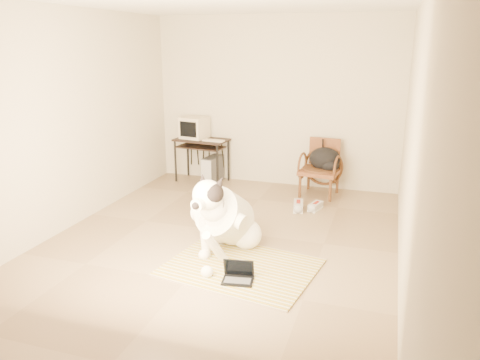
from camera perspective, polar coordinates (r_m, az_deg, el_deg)
The scene contains 17 objects.
floor at distance 5.87m, azimuth -1.25°, elevation -6.33°, with size 4.50×4.50×0.00m, color #8B7355.
ceiling at distance 5.44m, azimuth -1.43°, elevation 20.94°, with size 4.50×4.50×0.00m, color white.
wall_back at distance 7.63m, azimuth 4.34°, elevation 9.43°, with size 4.50×4.50×0.00m, color beige.
wall_front at distance 3.50m, azimuth -13.61°, elevation 0.73°, with size 4.50×4.50×0.00m, color beige.
wall_left at distance 6.44m, azimuth -18.53°, elevation 7.34°, with size 4.50×4.50×0.00m, color beige.
wall_right at distance 5.20m, azimuth 20.05°, elevation 5.22°, with size 4.50×4.50×0.00m, color beige.
rug at distance 4.98m, azimuth 0.05°, elevation -10.60°, with size 1.67×1.37×0.02m.
dog at distance 5.19m, azimuth -1.85°, elevation -4.76°, with size 0.68×1.42×1.01m.
laptop at distance 4.69m, azimuth -0.23°, elevation -11.53°, with size 0.33×0.26×0.21m.
computer_desk at distance 7.86m, azimuth -4.74°, elevation 4.25°, with size 0.92×0.58×0.73m.
crt_monitor at distance 7.91m, azimuth -5.59°, elevation 6.38°, with size 0.46×0.44×0.36m.
desk_keyboard at distance 7.65m, azimuth -3.26°, elevation 4.83°, with size 0.36×0.13×0.02m, color beige.
pc_tower at distance 7.89m, azimuth -3.35°, elevation 1.29°, with size 0.25×0.49×0.44m.
rattan_chair at distance 7.28m, azimuth 9.80°, elevation 1.51°, with size 0.62×0.60×0.85m.
backpack at distance 7.24m, azimuth 10.40°, elevation 2.43°, with size 0.47×0.41×0.35m.
sneaker_left at distance 6.66m, azimuth 7.12°, elevation -3.19°, with size 0.19×0.35×0.12m.
sneaker_right at distance 6.69m, azimuth 9.19°, elevation -3.22°, with size 0.19×0.31×0.10m.
Camera 1 is at (1.80, -5.11, 2.27)m, focal length 35.00 mm.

